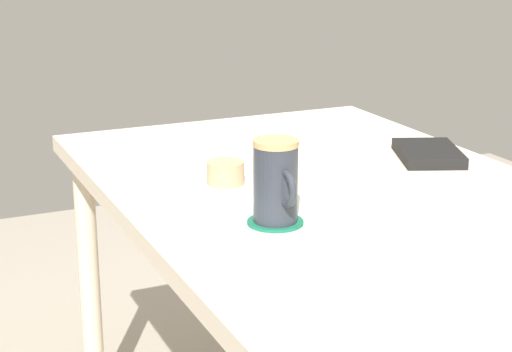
% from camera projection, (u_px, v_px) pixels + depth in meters
% --- Properties ---
extents(dining_table, '(1.31, 0.81, 0.72)m').
position_uv_depth(dining_table, '(339.00, 227.00, 1.63)').
color(dining_table, beige).
rests_on(dining_table, ground_plane).
extents(placemat, '(0.42, 0.31, 0.00)m').
position_uv_depth(placemat, '(236.00, 204.00, 1.53)').
color(placemat, silver).
rests_on(placemat, dining_table).
extents(pastry_plate, '(0.15, 0.15, 0.01)m').
position_uv_depth(pastry_plate, '(226.00, 187.00, 1.60)').
color(pastry_plate, white).
rests_on(pastry_plate, placemat).
extents(pastry, '(0.07, 0.07, 0.04)m').
position_uv_depth(pastry, '(225.00, 173.00, 1.59)').
color(pastry, tan).
rests_on(pastry, pastry_plate).
extents(coffee_coaster, '(0.09, 0.09, 0.00)m').
position_uv_depth(coffee_coaster, '(275.00, 222.00, 1.42)').
color(coffee_coaster, '#196B4C').
rests_on(coffee_coaster, placemat).
extents(coffee_mug, '(0.11, 0.08, 0.14)m').
position_uv_depth(coffee_mug, '(276.00, 181.00, 1.40)').
color(coffee_mug, '#2D333D').
rests_on(coffee_mug, coffee_coaster).
extents(small_book, '(0.21, 0.18, 0.02)m').
position_uv_depth(small_book, '(428.00, 153.00, 1.82)').
color(small_book, black).
rests_on(small_book, dining_table).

